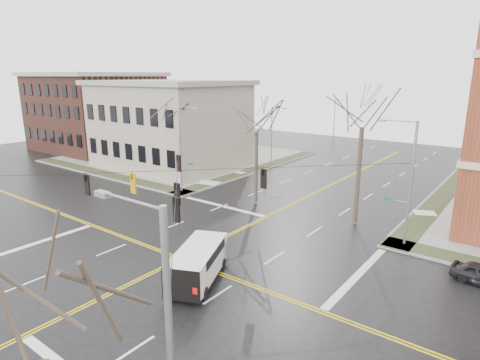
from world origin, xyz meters
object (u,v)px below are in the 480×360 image
Objects in this scene: tree_nw_far at (175,114)px; tree_ne at (363,121)px; streetlight_north_b at (335,121)px; cargo_van at (199,260)px; tree_nw_near at (257,128)px; signal_pole_ne at (409,180)px; streetlight_north_a at (273,134)px; signal_pole_nw at (181,147)px; tree_se at (39,345)px; signal_pole_se at (166,355)px.

tree_nw_far is 21.05m from tree_ne.
cargo_van is (13.62, -49.32, -3.19)m from streetlight_north_b.
tree_ne is (9.90, 0.46, 1.26)m from tree_nw_near.
streetlight_north_b is 38.74m from tree_ne.
cargo_van is at bearing -104.53° from tree_ne.
cargo_van is (-8.35, -12.82, -3.68)m from signal_pole_ne.
tree_nw_near is at bearing -177.36° from tree_ne.
tree_nw_far reaches higher than cargo_van.
cargo_van is (13.62, -29.32, -3.19)m from streetlight_north_a.
tree_nw_far reaches higher than signal_pole_ne.
tree_se is (22.82, -26.19, 2.32)m from signal_pole_nw.
streetlight_north_a is (-21.97, 39.50, -0.48)m from signal_pole_se.
tree_nw_far is (-2.85, 2.03, 3.06)m from signal_pole_nw.
streetlight_north_b is (-21.97, 36.50, -0.48)m from signal_pole_ne.
streetlight_north_a is at bearing 140.77° from tree_ne.
signal_pole_nw is at bearing -173.10° from tree_ne.
cargo_van is at bearing 129.37° from signal_pole_se.
signal_pole_se is at bearing -69.73° from streetlight_north_b.
cargo_van is at bearing 122.54° from tree_se.
streetlight_north_b is 0.80× the size of tree_se.
tree_nw_far reaches higher than streetlight_north_a.
signal_pole_se is 0.75× the size of tree_ne.
tree_nw_near is at bearing 11.88° from signal_pole_nw.
tree_se is (22.16, -42.69, 2.80)m from streetlight_north_a.
tree_se reaches higher than cargo_van.
signal_pole_nw and signal_pole_se have the same top height.
streetlight_north_a is 0.78× the size of tree_nw_near.
signal_pole_nw is 18.69m from tree_ne.
tree_ne reaches higher than tree_nw_far.
cargo_van is at bearing -74.56° from streetlight_north_b.
signal_pole_nw is 16.52m from streetlight_north_a.
cargo_van is at bearing -41.90° from signal_pole_nw.
tree_se is (14.54, -27.94, -0.13)m from tree_nw_near.
signal_pole_ne is 1.49× the size of cargo_van.
signal_pole_ne is 27.48m from streetlight_north_a.
tree_nw_near is (8.28, 1.74, 2.45)m from signal_pole_nw.
signal_pole_nw is (-22.64, 0.00, 0.00)m from signal_pole_ne.
cargo_van is 23.66m from tree_nw_far.
signal_pole_ne is at bearing -6.92° from tree_nw_near.
signal_pole_ne is 14.67m from tree_nw_near.
signal_pole_ne is at bearing 90.40° from tree_se.
signal_pole_se is at bearing -45.45° from signal_pole_nw.
tree_nw_near is at bearing 173.08° from signal_pole_ne.
tree_nw_far is at bearing -179.55° from tree_ne.
streetlight_north_a is (0.67, 16.50, -0.48)m from signal_pole_nw.
signal_pole_ne is 1.12× the size of streetlight_north_b.
signal_pole_ne is 26.30m from tree_se.
tree_nw_far is at bearing 175.44° from signal_pole_ne.
signal_pole_se is at bearing -74.35° from cargo_van.
tree_ne is (-4.46, 25.20, 3.71)m from signal_pole_se.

